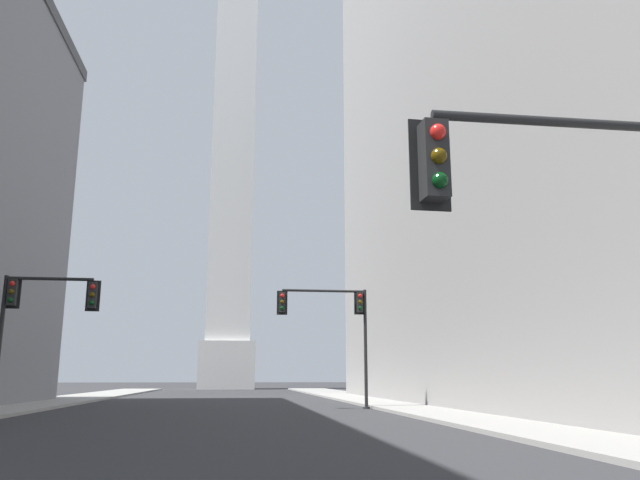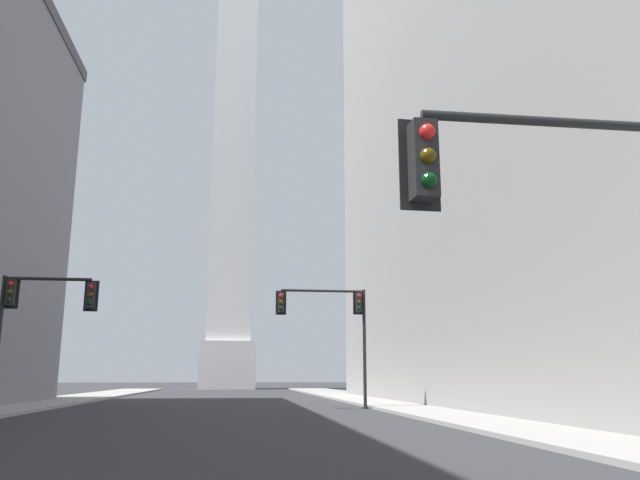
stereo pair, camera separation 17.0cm
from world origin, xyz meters
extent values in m
cube|color=gray|center=(10.89, 32.38, 0.07)|extent=(5.00, 107.93, 0.15)
cube|color=silver|center=(0.00, 89.94, 3.26)|extent=(7.73, 7.73, 6.53)
cube|color=white|center=(0.00, 89.94, 35.90)|extent=(6.19, 6.19, 58.74)
cylinder|color=black|center=(6.02, 7.02, 5.23)|extent=(4.88, 0.14, 0.14)
cube|color=black|center=(3.58, 7.02, 4.56)|extent=(0.35, 0.35, 1.10)
cube|color=black|center=(3.57, 7.20, 4.56)|extent=(0.58, 0.05, 1.32)
sphere|color=red|center=(3.59, 6.83, 4.90)|extent=(0.22, 0.22, 0.22)
sphere|color=#483506|center=(3.59, 6.83, 4.56)|extent=(0.22, 0.22, 0.22)
sphere|color=#073410|center=(3.59, 6.83, 4.22)|extent=(0.22, 0.22, 0.22)
cube|color=black|center=(-8.28, 26.56, 5.12)|extent=(0.37, 0.37, 1.10)
cube|color=black|center=(-8.30, 26.74, 5.12)|extent=(0.58, 0.08, 1.32)
sphere|color=red|center=(-8.26, 26.37, 5.46)|extent=(0.22, 0.22, 0.22)
sphere|color=#483506|center=(-8.26, 26.37, 5.12)|extent=(0.22, 0.22, 0.22)
sphere|color=#073410|center=(-8.26, 26.37, 4.78)|extent=(0.22, 0.22, 0.22)
cylinder|color=black|center=(-6.81, 26.56, 5.72)|extent=(3.52, 0.14, 0.14)
sphere|color=black|center=(-8.57, 26.56, 5.72)|extent=(0.18, 0.18, 0.18)
cube|color=black|center=(-5.06, 26.56, 5.05)|extent=(0.37, 0.37, 1.10)
cube|color=black|center=(-5.07, 26.74, 5.05)|extent=(0.58, 0.08, 1.32)
sphere|color=red|center=(-5.04, 26.37, 5.39)|extent=(0.22, 0.22, 0.22)
sphere|color=#483506|center=(-5.04, 26.37, 5.05)|extent=(0.22, 0.22, 0.22)
sphere|color=#073410|center=(-5.04, 26.37, 4.71)|extent=(0.22, 0.22, 0.22)
cylinder|color=black|center=(8.08, 33.10, 3.21)|extent=(0.18, 0.18, 6.42)
cylinder|color=#262626|center=(8.08, 33.10, 0.05)|extent=(0.40, 0.40, 0.10)
cube|color=black|center=(7.79, 33.10, 5.72)|extent=(0.36, 0.36, 1.10)
cube|color=black|center=(7.80, 33.27, 5.72)|extent=(0.58, 0.07, 1.32)
sphere|color=red|center=(7.78, 32.91, 6.06)|extent=(0.22, 0.22, 0.22)
sphere|color=#483506|center=(7.78, 32.91, 5.72)|extent=(0.22, 0.22, 0.22)
sphere|color=#073410|center=(7.78, 32.91, 5.38)|extent=(0.22, 0.22, 0.22)
cylinder|color=black|center=(5.78, 33.10, 6.32)|extent=(4.60, 0.14, 0.14)
sphere|color=black|center=(8.08, 33.10, 6.32)|extent=(0.18, 0.18, 0.18)
cube|color=black|center=(3.48, 33.10, 5.65)|extent=(0.36, 0.36, 1.10)
cube|color=black|center=(3.49, 33.27, 5.65)|extent=(0.58, 0.07, 1.32)
sphere|color=red|center=(3.47, 32.91, 5.99)|extent=(0.22, 0.22, 0.22)
sphere|color=#483506|center=(3.47, 32.91, 5.65)|extent=(0.22, 0.22, 0.22)
sphere|color=#073410|center=(3.47, 32.91, 5.31)|extent=(0.22, 0.22, 0.22)
camera|label=1|loc=(0.95, -0.76, 1.68)|focal=35.00mm
camera|label=2|loc=(1.12, -0.78, 1.68)|focal=35.00mm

